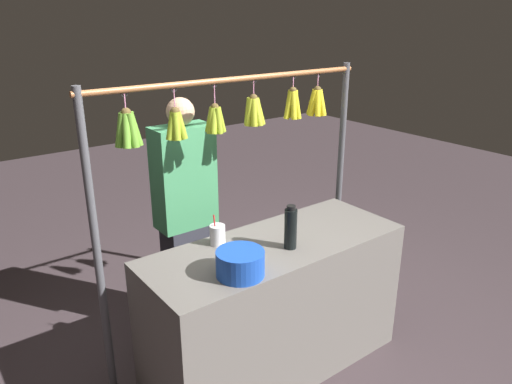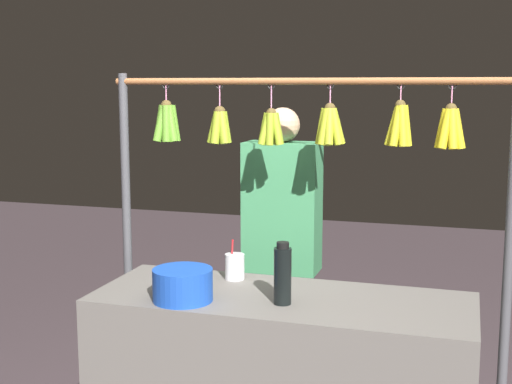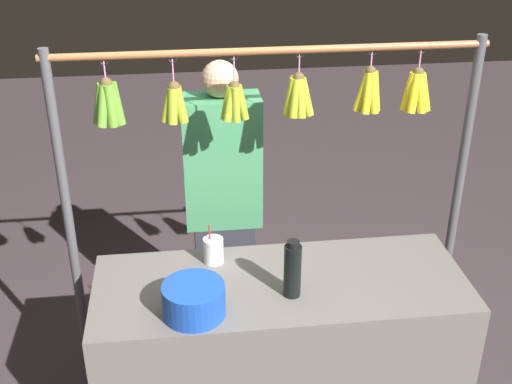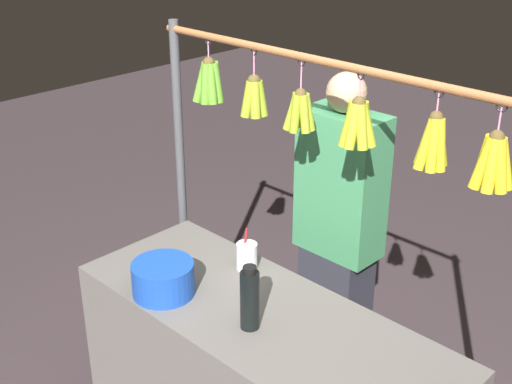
# 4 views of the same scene
# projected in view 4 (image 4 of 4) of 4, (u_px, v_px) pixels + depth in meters

# --- Properties ---
(display_rack) EXTENTS (1.88, 0.15, 1.80)m
(display_rack) POSITION_uv_depth(u_px,v_px,m) (327.00, 170.00, 2.64)
(display_rack) COLOR #4C4C51
(display_rack) RESTS_ON ground
(water_bottle) EXTENTS (0.07, 0.07, 0.26)m
(water_bottle) POSITION_uv_depth(u_px,v_px,m) (250.00, 299.00, 2.46)
(water_bottle) COLOR black
(water_bottle) RESTS_ON market_counter
(blue_bucket) EXTENTS (0.25, 0.25, 0.13)m
(blue_bucket) POSITION_uv_depth(u_px,v_px,m) (163.00, 279.00, 2.69)
(blue_bucket) COLOR blue
(blue_bucket) RESTS_ON market_counter
(drink_cup) EXTENTS (0.09, 0.09, 0.18)m
(drink_cup) POSITION_uv_depth(u_px,v_px,m) (247.00, 256.00, 2.86)
(drink_cup) COLOR silver
(drink_cup) RESTS_ON market_counter
(vendor_person) EXTENTS (0.39, 0.21, 1.63)m
(vendor_person) POSITION_uv_depth(u_px,v_px,m) (338.00, 244.00, 3.20)
(vendor_person) COLOR #2D2D38
(vendor_person) RESTS_ON ground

